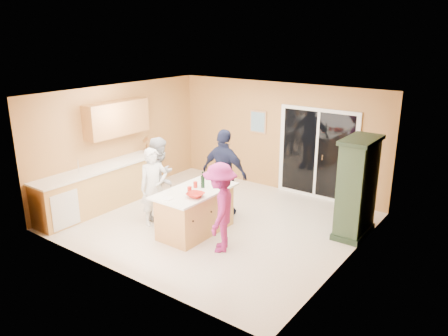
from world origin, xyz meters
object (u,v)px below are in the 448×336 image
Objects in this scene: kitchen_island at (195,212)px; green_hutch at (357,189)px; woman_navy at (224,173)px; woman_grey at (161,177)px; woman_white at (154,187)px; woman_magenta at (220,208)px.

green_hutch reaches higher than kitchen_island.
green_hutch is 2.64m from woman_navy.
woman_grey is at bearing 169.87° from kitchen_island.
woman_white is 0.98× the size of woman_magenta.
woman_grey is 1.32m from woman_navy.
woman_magenta is at bearing -19.14° from kitchen_island.
woman_navy reaches higher than woman_grey.
kitchen_island is 1.14m from woman_navy.
woman_grey is (-0.18, 0.38, 0.06)m from woman_white.
woman_navy reaches higher than kitchen_island.
woman_white is 0.43m from woman_grey.
woman_grey is at bearing 38.37° from woman_navy.
woman_navy reaches higher than woman_magenta.
woman_navy is at bearing 93.22° from kitchen_island.
woman_grey reaches higher than woman_white.
woman_grey is (-3.59, -1.50, -0.08)m from green_hutch.
green_hutch is 1.18× the size of woman_magenta.
green_hutch is 1.21× the size of woman_white.
woman_white reaches higher than kitchen_island.
kitchen_island is 0.94m from woman_magenta.
green_hutch is at bearing -82.19° from woman_grey.
woman_magenta is (0.80, -0.28, 0.39)m from kitchen_island.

